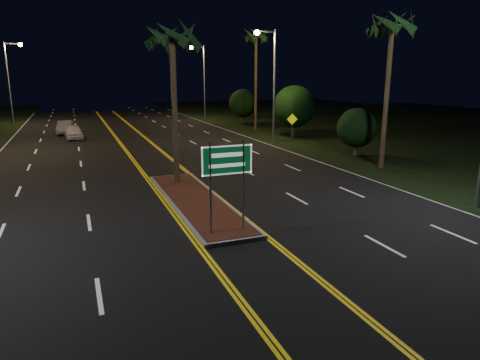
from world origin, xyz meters
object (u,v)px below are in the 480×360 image
streetlight_right_far (201,74)px  palm_median (172,36)px  streetlight_left_far (11,74)px  warning_sign (292,123)px  palm_right_far (256,37)px  shrub_far (243,103)px  car_near (73,131)px  median_island (195,201)px  palm_right_near (392,25)px  car_far (65,126)px  streetlight_right_mid (270,73)px  shrub_near (357,128)px  shrub_mid (294,107)px  highway_sign (227,169)px

streetlight_right_far → palm_median: size_ratio=1.08×
streetlight_left_far → warning_sign: 32.24m
palm_right_far → shrub_far: size_ratio=2.60×
streetlight_right_far → palm_median: (-10.61, -31.50, 1.62)m
streetlight_left_far → car_near: (5.84, -13.93, -4.94)m
streetlight_right_far → car_near: (-15.38, -11.93, -4.94)m
median_island → streetlight_right_far: 37.00m
palm_right_near → shrub_far: bearing=87.1°
car_far → streetlight_right_mid: bearing=-30.9°
car_far → palm_right_far: bearing=-6.6°
palm_right_near → shrub_near: 7.50m
streetlight_right_far → palm_right_near: (1.89, -32.00, 2.56)m
palm_right_near → shrub_mid: bearing=83.9°
median_island → palm_median: size_ratio=1.23×
palm_right_near → streetlight_right_far: bearing=93.4°
streetlight_right_mid → car_near: 18.06m
median_island → car_near: (-4.77, 23.07, 0.63)m
highway_sign → car_far: highway_sign is taller
streetlight_right_far → warning_sign: size_ratio=4.01×
highway_sign → shrub_near: bearing=39.7°
car_near → median_island: bearing=-81.6°
shrub_near → car_near: (-18.27, 16.07, -1.23)m
palm_median → streetlight_right_far: bearing=71.4°
shrub_near → warning_sign: bearing=93.4°
car_far → car_near: bearing=-73.9°
median_island → palm_median: palm_median is taller
median_island → warning_sign: 20.24m
median_island → shrub_near: 15.32m
palm_median → warning_sign: size_ratio=3.70×
shrub_mid → palm_right_far: bearing=101.3°
shrub_mid → shrub_far: shrub_mid is taller
streetlight_right_far → palm_right_far: size_ratio=0.87×
streetlight_left_far → car_near: bearing=-67.2°
shrub_near → shrub_far: (0.30, 22.00, 0.39)m
car_near → car_far: 3.98m
highway_sign → car_far: size_ratio=0.75×
highway_sign → warning_sign: bearing=56.5°
median_island → car_far: size_ratio=2.41×
palm_median → shrub_near: 14.93m
palm_median → shrub_mid: palm_median is taller
palm_right_near → shrub_mid: (1.50, 14.00, -5.49)m
car_near → shrub_mid: bearing=-21.2°
palm_right_far → shrub_mid: (1.20, -6.00, -6.42)m
median_island → streetlight_left_far: (-10.61, 37.00, 5.57)m
highway_sign → streetlight_left_far: bearing=104.4°
streetlight_right_far → palm_median: bearing=-108.6°
streetlight_right_far → highway_sign: bearing=-105.1°
palm_right_far → median_island: bearing=-119.1°
streetlight_left_far → streetlight_right_mid: bearing=-46.0°
streetlight_right_mid → shrub_far: streetlight_right_mid is taller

